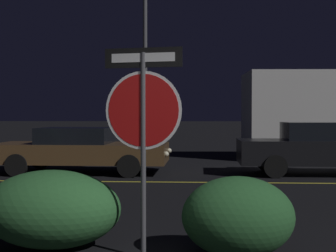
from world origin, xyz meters
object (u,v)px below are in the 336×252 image
object	(u,v)px
hedge_bush_3	(238,217)
passing_car_3	(322,148)
street_lamp	(145,26)
delivery_truck	(326,113)
passing_car_2	(80,149)
hedge_bush_2	(52,209)
stop_sign	(143,111)

from	to	relation	value
hedge_bush_3	passing_car_3	xyz separation A→B (m)	(2.98, 7.57, 0.26)
street_lamp	hedge_bush_3	bearing A→B (deg)	-79.08
delivery_truck	street_lamp	world-z (taller)	street_lamp
passing_car_2	street_lamp	world-z (taller)	street_lamp
hedge_bush_2	delivery_truck	bearing A→B (deg)	61.10
hedge_bush_3	delivery_truck	world-z (taller)	delivery_truck
hedge_bush_2	passing_car_3	bearing A→B (deg)	54.66
hedge_bush_3	street_lamp	bearing A→B (deg)	100.92
street_lamp	delivery_truck	bearing A→B (deg)	1.25
delivery_truck	street_lamp	xyz separation A→B (m)	(-6.66, -0.15, 3.21)
stop_sign	street_lamp	size ratio (longest dim) A/B	0.30
hedge_bush_2	street_lamp	size ratio (longest dim) A/B	0.22
passing_car_3	delivery_truck	world-z (taller)	delivery_truck
delivery_truck	street_lamp	distance (m)	7.39
passing_car_3	delivery_truck	size ratio (longest dim) A/B	0.79
passing_car_2	passing_car_3	world-z (taller)	passing_car_3
passing_car_2	street_lamp	distance (m)	6.26
stop_sign	passing_car_3	world-z (taller)	stop_sign
passing_car_3	hedge_bush_2	bearing A→B (deg)	-34.88
hedge_bush_3	passing_car_3	distance (m)	8.14
passing_car_2	hedge_bush_3	bearing A→B (deg)	26.57
passing_car_2	street_lamp	bearing A→B (deg)	163.47
delivery_truck	hedge_bush_2	bearing A→B (deg)	-31.59
hedge_bush_3	passing_car_2	size ratio (longest dim) A/B	0.26
stop_sign	passing_car_2	bearing A→B (deg)	118.18
passing_car_3	street_lamp	bearing A→B (deg)	-129.41
hedge_bush_2	stop_sign	bearing A→B (deg)	-16.34
street_lamp	passing_car_3	bearing A→B (deg)	-39.87
street_lamp	passing_car_2	bearing A→B (deg)	-107.30
hedge_bush_2	passing_car_2	size ratio (longest dim) A/B	0.34
passing_car_3	stop_sign	bearing A→B (deg)	-27.34
delivery_truck	street_lamp	size ratio (longest dim) A/B	0.76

